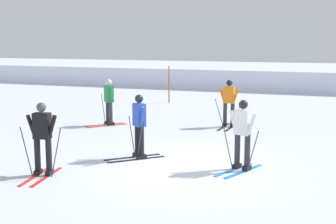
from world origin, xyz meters
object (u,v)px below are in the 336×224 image
object	(u,v)px
skier_black	(43,135)
trail_marker_pole	(169,84)
skier_green	(109,101)
skier_blue	(139,124)
skier_white	(242,133)
skier_orange	(229,102)

from	to	relation	value
skier_black	trail_marker_pole	xyz separation A→B (m)	(-2.12, 13.44, -0.03)
skier_green	skier_blue	bearing A→B (deg)	-52.92
skier_white	trail_marker_pole	distance (m)	12.95
skier_black	skier_white	bearing A→B (deg)	26.97
skier_blue	trail_marker_pole	world-z (taller)	trail_marker_pole
skier_blue	skier_orange	bearing A→B (deg)	79.36
skier_black	skier_blue	size ratio (longest dim) A/B	1.00
skier_white	trail_marker_pole	bearing A→B (deg)	119.20
skier_orange	skier_blue	size ratio (longest dim) A/B	1.00
skier_green	skier_black	bearing A→B (deg)	-74.53
skier_black	trail_marker_pole	size ratio (longest dim) A/B	0.92
skier_green	skier_black	size ratio (longest dim) A/B	1.00
skier_blue	trail_marker_pole	distance (m)	11.69
skier_white	trail_marker_pole	world-z (taller)	trail_marker_pole
skier_green	skier_orange	xyz separation A→B (m)	(4.22, 1.29, -0.00)
skier_orange	skier_white	world-z (taller)	same
skier_blue	skier_green	bearing A→B (deg)	127.08
skier_green	skier_blue	xyz separation A→B (m)	(3.18, -4.21, -0.00)
skier_orange	skier_black	world-z (taller)	same
skier_green	skier_white	distance (m)	7.42
skier_black	skier_blue	distance (m)	2.68
trail_marker_pole	skier_white	bearing A→B (deg)	-60.80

